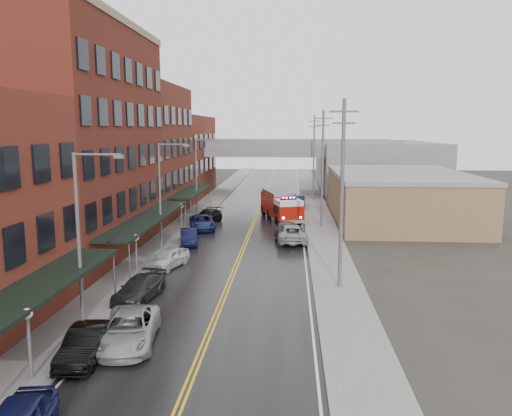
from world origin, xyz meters
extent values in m
plane|color=#2D2B26|center=(0.00, 0.00, 0.00)|extent=(220.00, 220.00, 0.00)
cube|color=black|center=(0.00, 30.00, 0.01)|extent=(11.00, 160.00, 0.02)
cube|color=slate|center=(-7.30, 30.00, 0.07)|extent=(3.00, 160.00, 0.15)
cube|color=slate|center=(7.30, 30.00, 0.07)|extent=(3.00, 160.00, 0.15)
cube|color=gray|center=(-5.65, 30.00, 0.07)|extent=(0.30, 160.00, 0.15)
cube|color=gray|center=(5.65, 30.00, 0.07)|extent=(0.30, 160.00, 0.15)
cube|color=#5D2118|center=(-13.30, 23.00, 9.00)|extent=(9.00, 20.00, 18.00)
cube|color=maroon|center=(-13.30, 40.50, 7.50)|extent=(9.00, 15.00, 15.00)
cube|color=maroon|center=(-13.30, 58.00, 6.00)|extent=(9.00, 20.00, 12.00)
cube|color=#8B6A4A|center=(16.00, 40.00, 2.50)|extent=(14.00, 22.00, 5.00)
cube|color=slate|center=(18.00, 70.00, 4.00)|extent=(18.00, 30.00, 8.00)
cube|color=black|center=(-7.50, 4.00, 3.00)|extent=(2.60, 16.00, 0.18)
cylinder|color=slate|center=(-6.35, 11.60, 1.50)|extent=(0.10, 0.10, 3.00)
cube|color=black|center=(-7.50, 23.00, 3.00)|extent=(2.60, 18.00, 0.18)
cylinder|color=slate|center=(-6.35, 14.40, 1.50)|extent=(0.10, 0.10, 3.00)
cylinder|color=slate|center=(-6.35, 31.60, 1.50)|extent=(0.10, 0.10, 3.00)
cube|color=black|center=(-7.50, 40.50, 3.00)|extent=(2.60, 13.00, 0.18)
cylinder|color=slate|center=(-6.35, 34.40, 1.50)|extent=(0.10, 0.10, 3.00)
cylinder|color=slate|center=(-6.35, 46.60, 1.50)|extent=(0.10, 0.10, 3.00)
cylinder|color=#59595B|center=(-6.40, 2.00, 1.40)|extent=(0.14, 0.14, 2.80)
sphere|color=silver|center=(-6.40, 2.00, 2.90)|extent=(0.44, 0.44, 0.44)
cylinder|color=#59595B|center=(-6.40, 16.00, 1.40)|extent=(0.14, 0.14, 2.80)
sphere|color=silver|center=(-6.40, 16.00, 2.90)|extent=(0.44, 0.44, 0.44)
cylinder|color=#59595B|center=(-6.40, 30.00, 1.40)|extent=(0.14, 0.14, 2.80)
sphere|color=silver|center=(-6.40, 30.00, 2.90)|extent=(0.44, 0.44, 0.44)
cylinder|color=#59595B|center=(-6.80, 8.00, 4.50)|extent=(0.18, 0.18, 9.00)
cylinder|color=#59595B|center=(-5.60, 8.00, 8.90)|extent=(2.40, 0.12, 0.12)
cube|color=#59595B|center=(-4.50, 8.00, 8.80)|extent=(0.50, 0.22, 0.18)
cylinder|color=#59595B|center=(-6.80, 24.00, 4.50)|extent=(0.18, 0.18, 9.00)
cylinder|color=#59595B|center=(-5.60, 24.00, 8.90)|extent=(2.40, 0.12, 0.12)
cube|color=#59595B|center=(-4.50, 24.00, 8.80)|extent=(0.50, 0.22, 0.18)
cylinder|color=#59595B|center=(-6.80, 40.00, 4.50)|extent=(0.18, 0.18, 9.00)
cylinder|color=#59595B|center=(-5.60, 40.00, 8.90)|extent=(2.40, 0.12, 0.12)
cube|color=#59595B|center=(-4.50, 40.00, 8.80)|extent=(0.50, 0.22, 0.18)
cylinder|color=#59595B|center=(7.20, 15.00, 6.00)|extent=(0.24, 0.24, 12.00)
cube|color=#59595B|center=(7.20, 15.00, 11.20)|extent=(1.80, 0.12, 0.12)
cube|color=#59595B|center=(7.20, 15.00, 10.50)|extent=(1.40, 0.12, 0.12)
cylinder|color=#59595B|center=(7.20, 35.00, 6.00)|extent=(0.24, 0.24, 12.00)
cube|color=#59595B|center=(7.20, 35.00, 11.20)|extent=(1.80, 0.12, 0.12)
cube|color=#59595B|center=(7.20, 35.00, 10.50)|extent=(1.40, 0.12, 0.12)
cylinder|color=#59595B|center=(7.20, 55.00, 6.00)|extent=(0.24, 0.24, 12.00)
cube|color=#59595B|center=(7.20, 55.00, 11.20)|extent=(1.80, 0.12, 0.12)
cube|color=#59595B|center=(7.20, 55.00, 10.50)|extent=(1.40, 0.12, 0.12)
cube|color=slate|center=(0.00, 62.00, 6.75)|extent=(40.00, 10.00, 1.50)
cube|color=slate|center=(-11.00, 62.00, 3.00)|extent=(1.60, 8.00, 6.00)
cube|color=slate|center=(11.00, 62.00, 3.00)|extent=(1.60, 8.00, 6.00)
cube|color=#A11007|center=(2.57, 40.28, 1.68)|extent=(4.30, 6.50, 2.28)
cube|color=#A11007|center=(3.77, 36.22, 1.36)|extent=(3.41, 3.48, 1.63)
cube|color=silver|center=(3.77, 36.22, 2.44)|extent=(3.21, 3.23, 0.54)
cube|color=black|center=(3.71, 36.43, 1.68)|extent=(3.12, 2.44, 0.87)
cube|color=slate|center=(2.57, 40.28, 2.99)|extent=(3.92, 6.00, 0.33)
cube|color=black|center=(3.77, 36.22, 2.80)|extent=(1.75, 0.79, 0.15)
sphere|color=#FF0C0C|center=(3.20, 36.05, 2.89)|extent=(0.22, 0.22, 0.22)
sphere|color=#1933FF|center=(4.35, 36.39, 2.89)|extent=(0.22, 0.22, 0.22)
cylinder|color=black|center=(2.66, 35.78, 0.54)|extent=(1.15, 0.67, 1.09)
cylinder|color=black|center=(4.95, 36.46, 0.54)|extent=(1.15, 0.67, 1.09)
cylinder|color=black|center=(1.58, 39.42, 0.54)|extent=(1.15, 0.67, 1.09)
cylinder|color=black|center=(3.87, 40.10, 0.54)|extent=(1.15, 0.67, 1.09)
cylinder|color=black|center=(0.81, 42.02, 0.54)|extent=(1.15, 0.67, 1.09)
cylinder|color=black|center=(3.10, 42.70, 0.54)|extent=(1.15, 0.67, 1.09)
imported|color=black|center=(-5.00, 4.11, 0.71)|extent=(1.82, 4.44, 1.43)
imported|color=#95999C|center=(-3.60, 5.80, 0.75)|extent=(3.25, 5.73, 1.51)
imported|color=black|center=(-5.00, 11.98, 0.68)|extent=(2.60, 4.92, 1.36)
imported|color=silver|center=(-5.00, 19.03, 0.72)|extent=(2.90, 4.54, 1.44)
imported|color=black|center=(-5.00, 26.54, 0.68)|extent=(2.36, 4.33, 1.35)
imported|color=#151C50|center=(-5.00, 33.20, 0.74)|extent=(3.58, 5.71, 1.47)
imported|color=black|center=(-4.94, 36.34, 0.75)|extent=(3.01, 5.50, 1.51)
imported|color=gray|center=(4.09, 28.20, 0.80)|extent=(3.04, 5.90, 1.59)
imported|color=#2A2B2D|center=(3.60, 30.15, 0.76)|extent=(2.13, 5.23, 1.52)
imported|color=silver|center=(3.60, 45.62, 0.80)|extent=(2.94, 5.02, 1.60)
imported|color=black|center=(4.99, 48.36, 0.80)|extent=(2.00, 4.96, 1.60)
camera|label=1|loc=(4.02, -16.20, 10.17)|focal=35.00mm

